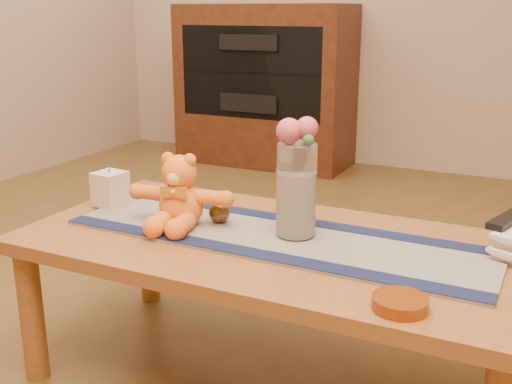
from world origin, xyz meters
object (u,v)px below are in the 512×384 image
at_px(teddy_bear, 181,191).
at_px(tv_remote, 507,220).
at_px(bronze_ball, 219,212).
at_px(pillar_candle, 110,189).
at_px(glass_vase, 296,190).
at_px(amber_dish, 400,303).
at_px(book_bottom, 505,246).

bearing_deg(teddy_bear, tv_remote, 3.96).
height_order(teddy_bear, bronze_ball, teddy_bear).
bearing_deg(bronze_ball, teddy_bear, -146.23).
relative_size(teddy_bear, bronze_ball, 4.76).
bearing_deg(tv_remote, pillar_candle, -154.71).
bearing_deg(tv_remote, bronze_ball, -151.15).
relative_size(glass_vase, amber_dish, 2.15).
bearing_deg(tv_remote, glass_vase, -146.14).
bearing_deg(book_bottom, pillar_candle, -157.28).
relative_size(pillar_candle, glass_vase, 0.42).
bearing_deg(glass_vase, book_bottom, 17.10).
height_order(bronze_ball, tv_remote, tv_remote).
xyz_separation_m(teddy_bear, amber_dish, (0.70, -0.24, -0.09)).
xyz_separation_m(teddy_bear, tv_remote, (0.87, 0.22, -0.02)).
bearing_deg(pillar_candle, bronze_ball, 0.59).
bearing_deg(bronze_ball, pillar_candle, -179.41).
height_order(teddy_bear, amber_dish, teddy_bear).
bearing_deg(bronze_ball, book_bottom, 11.87).
distance_m(teddy_bear, book_bottom, 0.90).
relative_size(book_bottom, tv_remote, 1.39).
height_order(book_bottom, tv_remote, tv_remote).
xyz_separation_m(glass_vase, book_bottom, (0.53, 0.16, -0.13)).
relative_size(bronze_ball, book_bottom, 0.28).
distance_m(glass_vase, bronze_ball, 0.26).
distance_m(pillar_candle, glass_vase, 0.65).
height_order(bronze_ball, amber_dish, bronze_ball).
relative_size(pillar_candle, bronze_ball, 1.73).
xyz_separation_m(pillar_candle, tv_remote, (1.17, 0.16, 0.02)).
bearing_deg(amber_dish, bronze_ball, 153.74).
xyz_separation_m(pillar_candle, bronze_ball, (0.40, 0.00, -0.02)).
relative_size(teddy_bear, tv_remote, 1.87).
height_order(pillar_candle, book_bottom, pillar_candle).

